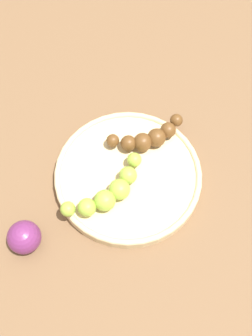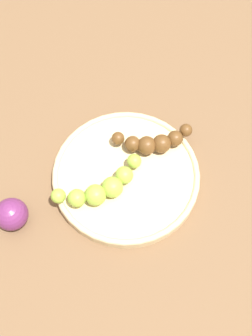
# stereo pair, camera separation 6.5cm
# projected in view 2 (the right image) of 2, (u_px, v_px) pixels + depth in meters

# --- Properties ---
(ground_plane) EXTENTS (2.40, 2.40, 0.00)m
(ground_plane) POSITION_uv_depth(u_px,v_px,m) (126.00, 178.00, 0.68)
(ground_plane) COLOR brown
(fruit_bowl) EXTENTS (0.25, 0.25, 0.02)m
(fruit_bowl) POSITION_uv_depth(u_px,v_px,m) (126.00, 175.00, 0.67)
(fruit_bowl) COLOR #D1B784
(fruit_bowl) RESTS_ON ground_plane
(banana_overripe) EXTENTS (0.13, 0.07, 0.03)m
(banana_overripe) POSITION_uv_depth(u_px,v_px,m) (154.00, 142.00, 0.67)
(banana_overripe) COLOR #593819
(banana_overripe) RESTS_ON fruit_bowl
(banana_green) EXTENTS (0.13, 0.11, 0.03)m
(banana_green) POSITION_uv_depth(u_px,v_px,m) (102.00, 187.00, 0.63)
(banana_green) COLOR #8CAD38
(banana_green) RESTS_ON fruit_bowl
(plum_purple) EXTENTS (0.05, 0.05, 0.05)m
(plum_purple) POSITION_uv_depth(u_px,v_px,m) (12.00, 214.00, 0.62)
(plum_purple) COLOR #662659
(plum_purple) RESTS_ON ground_plane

